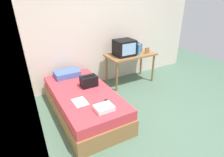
{
  "coord_description": "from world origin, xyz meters",
  "views": [
    {
      "loc": [
        -1.96,
        -2.02,
        2.15
      ],
      "look_at": [
        -0.25,
        0.99,
        0.52
      ],
      "focal_mm": 31.14,
      "sensor_mm": 36.0,
      "label": 1
    }
  ],
  "objects": [
    {
      "name": "pillow",
      "position": [
        -0.95,
        1.64,
        0.53
      ],
      "size": [
        0.5,
        0.34,
        0.12
      ],
      "primitive_type": "cube",
      "color": "#4766AD",
      "rests_on": "bed"
    },
    {
      "name": "book_row",
      "position": [
        0.81,
        1.65,
        0.84
      ],
      "size": [
        0.19,
        0.17,
        0.25
      ],
      "color": "#CC7233",
      "rests_on": "desk"
    },
    {
      "name": "water_bottle",
      "position": [
        0.71,
        1.43,
        0.85
      ],
      "size": [
        0.08,
        0.08,
        0.25
      ],
      "primitive_type": "cylinder",
      "color": "#3399DB",
      "rests_on": "desk"
    },
    {
      "name": "remote_dark",
      "position": [
        -0.7,
        0.32,
        0.48
      ],
      "size": [
        0.04,
        0.16,
        0.02
      ],
      "primitive_type": "cube",
      "color": "black",
      "rests_on": "bed"
    },
    {
      "name": "handbag",
      "position": [
        -0.73,
        1.01,
        0.57
      ],
      "size": [
        0.3,
        0.2,
        0.22
      ],
      "color": "black",
      "rests_on": "bed"
    },
    {
      "name": "picture_frame",
      "position": [
        0.94,
        1.41,
        0.8
      ],
      "size": [
        0.11,
        0.02,
        0.14
      ],
      "primitive_type": "cube",
      "color": "olive",
      "rests_on": "desk"
    },
    {
      "name": "wall_back",
      "position": [
        0.0,
        2.0,
        1.3
      ],
      "size": [
        5.2,
        0.1,
        2.6
      ],
      "primitive_type": "cube",
      "color": "beige",
      "rests_on": "ground"
    },
    {
      "name": "desk",
      "position": [
        0.59,
        1.57,
        0.64
      ],
      "size": [
        1.16,
        0.6,
        0.73
      ],
      "color": "olive",
      "rests_on": "ground"
    },
    {
      "name": "folded_towel",
      "position": [
        -0.85,
        0.17,
        0.5
      ],
      "size": [
        0.28,
        0.22,
        0.07
      ],
      "primitive_type": "cube",
      "color": "white",
      "rests_on": "bed"
    },
    {
      "name": "bed",
      "position": [
        -0.91,
        0.87,
        0.23
      ],
      "size": [
        1.0,
        2.0,
        0.47
      ],
      "color": "olive",
      "rests_on": "ground"
    },
    {
      "name": "wall_left",
      "position": [
        -2.0,
        0.0,
        1.3
      ],
      "size": [
        0.1,
        4.1,
        2.6
      ],
      "primitive_type": "cube",
      "color": "beige",
      "rests_on": "ground"
    },
    {
      "name": "tv",
      "position": [
        0.39,
        1.56,
        0.91
      ],
      "size": [
        0.44,
        0.39,
        0.36
      ],
      "color": "black",
      "rests_on": "desk"
    },
    {
      "name": "ground_plane",
      "position": [
        0.0,
        0.0,
        0.0
      ],
      "size": [
        8.0,
        8.0,
        0.0
      ],
      "primitive_type": "plane",
      "color": "#4C6B56"
    },
    {
      "name": "magazine",
      "position": [
        -1.09,
        0.56,
        0.47
      ],
      "size": [
        0.21,
        0.29,
        0.01
      ],
      "primitive_type": "cube",
      "color": "white",
      "rests_on": "bed"
    }
  ]
}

